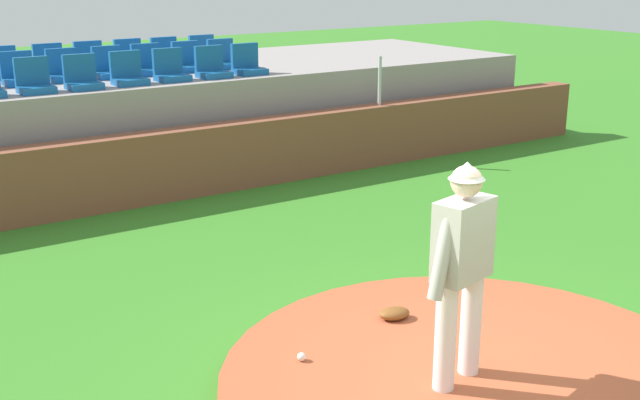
{
  "coord_description": "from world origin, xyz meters",
  "views": [
    {
      "loc": [
        -4.29,
        -4.18,
        3.46
      ],
      "look_at": [
        0.0,
        2.34,
        1.1
      ],
      "focal_mm": 45.04,
      "sensor_mm": 36.0,
      "label": 1
    }
  ],
  "objects_px": {
    "stadium_chair_4": "(170,71)",
    "stadium_chair_18": "(130,59)",
    "stadium_chair_2": "(82,78)",
    "stadium_chair_8": "(19,74)",
    "fielding_glove": "(394,313)",
    "stadium_chair_16": "(50,65)",
    "stadium_chair_9": "(64,71)",
    "stadium_chair_15": "(3,68)",
    "stadium_chair_3": "(128,74)",
    "stadium_chair_10": "(109,68)",
    "stadium_chair_11": "(148,65)",
    "stadium_chair_6": "(248,65)",
    "pitcher": "(462,258)",
    "stadium_chair_1": "(34,82)",
    "stadium_chair_13": "(223,59)",
    "stadium_chair_19": "(166,57)",
    "stadium_chair_12": "(188,62)",
    "stadium_chair_5": "(212,68)",
    "stadium_chair_20": "(204,54)",
    "baseball": "(301,357)"
  },
  "relations": [
    {
      "from": "stadium_chair_5",
      "to": "stadium_chair_4",
      "type": "bearing_deg",
      "value": -2.27
    },
    {
      "from": "stadium_chair_2",
      "to": "stadium_chair_10",
      "type": "xyz_separation_m",
      "value": [
        0.73,
        0.9,
        0.0
      ]
    },
    {
      "from": "stadium_chair_6",
      "to": "stadium_chair_11",
      "type": "bearing_deg",
      "value": -31.86
    },
    {
      "from": "stadium_chair_6",
      "to": "stadium_chair_19",
      "type": "bearing_deg",
      "value": -68.3
    },
    {
      "from": "stadium_chair_9",
      "to": "stadium_chair_15",
      "type": "bearing_deg",
      "value": -50.82
    },
    {
      "from": "stadium_chair_6",
      "to": "stadium_chair_9",
      "type": "bearing_deg",
      "value": -17.9
    },
    {
      "from": "stadium_chair_2",
      "to": "stadium_chair_15",
      "type": "bearing_deg",
      "value": -68.7
    },
    {
      "from": "stadium_chair_12",
      "to": "stadium_chair_18",
      "type": "height_order",
      "value": "same"
    },
    {
      "from": "stadium_chair_2",
      "to": "stadium_chair_16",
      "type": "height_order",
      "value": "same"
    },
    {
      "from": "stadium_chair_4",
      "to": "stadium_chair_18",
      "type": "height_order",
      "value": "same"
    },
    {
      "from": "stadium_chair_3",
      "to": "stadium_chair_8",
      "type": "relative_size",
      "value": 1.0
    },
    {
      "from": "pitcher",
      "to": "stadium_chair_11",
      "type": "height_order",
      "value": "stadium_chair_11"
    },
    {
      "from": "pitcher",
      "to": "stadium_chair_3",
      "type": "bearing_deg",
      "value": 74.84
    },
    {
      "from": "stadium_chair_3",
      "to": "stadium_chair_18",
      "type": "relative_size",
      "value": 1.0
    },
    {
      "from": "stadium_chair_6",
      "to": "stadium_chair_18",
      "type": "distance_m",
      "value": 2.26
    },
    {
      "from": "stadium_chair_4",
      "to": "stadium_chair_5",
      "type": "relative_size",
      "value": 1.0
    },
    {
      "from": "stadium_chair_2",
      "to": "stadium_chair_8",
      "type": "relative_size",
      "value": 1.0
    },
    {
      "from": "fielding_glove",
      "to": "stadium_chair_1",
      "type": "height_order",
      "value": "stadium_chair_1"
    },
    {
      "from": "stadium_chair_18",
      "to": "stadium_chair_16",
      "type": "bearing_deg",
      "value": 0.91
    },
    {
      "from": "stadium_chair_20",
      "to": "pitcher",
      "type": "bearing_deg",
      "value": 76.11
    },
    {
      "from": "stadium_chair_9",
      "to": "stadium_chair_20",
      "type": "bearing_deg",
      "value": -163.02
    },
    {
      "from": "stadium_chair_11",
      "to": "stadium_chair_9",
      "type": "bearing_deg",
      "value": -1.12
    },
    {
      "from": "stadium_chair_5",
      "to": "stadium_chair_9",
      "type": "height_order",
      "value": "same"
    },
    {
      "from": "stadium_chair_6",
      "to": "stadium_chair_16",
      "type": "xyz_separation_m",
      "value": [
        -2.75,
        1.78,
        0.0
      ]
    },
    {
      "from": "stadium_chair_11",
      "to": "stadium_chair_8",
      "type": "bearing_deg",
      "value": -0.38
    },
    {
      "from": "stadium_chair_10",
      "to": "stadium_chair_11",
      "type": "bearing_deg",
      "value": -179.12
    },
    {
      "from": "stadium_chair_10",
      "to": "stadium_chair_13",
      "type": "height_order",
      "value": "same"
    },
    {
      "from": "stadium_chair_16",
      "to": "stadium_chair_6",
      "type": "bearing_deg",
      "value": 147.07
    },
    {
      "from": "stadium_chair_6",
      "to": "stadium_chair_11",
      "type": "relative_size",
      "value": 1.0
    },
    {
      "from": "fielding_glove",
      "to": "stadium_chair_16",
      "type": "height_order",
      "value": "stadium_chair_16"
    },
    {
      "from": "stadium_chair_18",
      "to": "stadium_chair_20",
      "type": "distance_m",
      "value": 1.41
    },
    {
      "from": "stadium_chair_2",
      "to": "stadium_chair_11",
      "type": "relative_size",
      "value": 1.0
    },
    {
      "from": "stadium_chair_3",
      "to": "stadium_chair_8",
      "type": "distance_m",
      "value": 1.66
    },
    {
      "from": "stadium_chair_8",
      "to": "stadium_chair_12",
      "type": "xyz_separation_m",
      "value": [
        2.8,
        -0.0,
        0.0
      ]
    },
    {
      "from": "stadium_chair_2",
      "to": "stadium_chair_4",
      "type": "distance_m",
      "value": 1.42
    },
    {
      "from": "fielding_glove",
      "to": "stadium_chair_16",
      "type": "bearing_deg",
      "value": 110.31
    },
    {
      "from": "fielding_glove",
      "to": "stadium_chair_16",
      "type": "distance_m",
      "value": 8.43
    },
    {
      "from": "baseball",
      "to": "stadium_chair_16",
      "type": "bearing_deg",
      "value": 87.29
    },
    {
      "from": "pitcher",
      "to": "stadium_chair_1",
      "type": "relative_size",
      "value": 3.63
    },
    {
      "from": "pitcher",
      "to": "stadium_chair_6",
      "type": "relative_size",
      "value": 3.63
    },
    {
      "from": "stadium_chair_4",
      "to": "stadium_chair_15",
      "type": "bearing_deg",
      "value": -39.77
    },
    {
      "from": "stadium_chair_2",
      "to": "stadium_chair_11",
      "type": "distance_m",
      "value": 1.66
    },
    {
      "from": "stadium_chair_2",
      "to": "stadium_chair_6",
      "type": "distance_m",
      "value": 2.79
    },
    {
      "from": "stadium_chair_3",
      "to": "stadium_chair_11",
      "type": "distance_m",
      "value": 1.1
    },
    {
      "from": "stadium_chair_5",
      "to": "stadium_chair_16",
      "type": "relative_size",
      "value": 1.0
    },
    {
      "from": "stadium_chair_2",
      "to": "stadium_chair_8",
      "type": "bearing_deg",
      "value": -53.63
    },
    {
      "from": "stadium_chair_1",
      "to": "stadium_chair_20",
      "type": "distance_m",
      "value": 3.94
    },
    {
      "from": "stadium_chair_11",
      "to": "stadium_chair_15",
      "type": "xyz_separation_m",
      "value": [
        -2.1,
        0.91,
        0.0
      ]
    },
    {
      "from": "stadium_chair_5",
      "to": "stadium_chair_20",
      "type": "height_order",
      "value": "same"
    },
    {
      "from": "stadium_chair_19",
      "to": "pitcher",
      "type": "bearing_deg",
      "value": 80.45
    }
  ]
}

